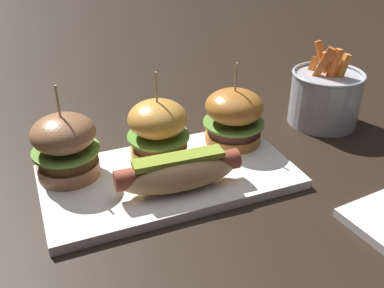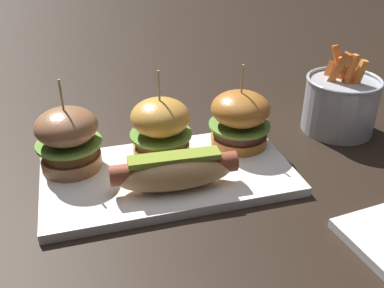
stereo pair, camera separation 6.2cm
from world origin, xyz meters
name	(u,v)px [view 1 (the left image)]	position (x,y,z in m)	size (l,w,h in m)	color
ground_plane	(169,181)	(0.00, 0.00, 0.00)	(3.00, 3.00, 0.00)	black
platter_main	(169,177)	(0.00, 0.00, 0.01)	(0.36, 0.19, 0.01)	white
hot_dog	(179,172)	(0.00, -0.04, 0.04)	(0.17, 0.06, 0.05)	tan
slider_left	(65,146)	(-0.13, 0.05, 0.06)	(0.09, 0.09, 0.14)	#966341
slider_center	(158,130)	(0.00, 0.04, 0.06)	(0.09, 0.09, 0.14)	gold
slider_right	(234,116)	(0.13, 0.05, 0.06)	(0.10, 0.10, 0.13)	#B46D2B
fries_bucket	(325,97)	(0.33, 0.07, 0.05)	(0.13, 0.13, 0.15)	#A8AAB2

